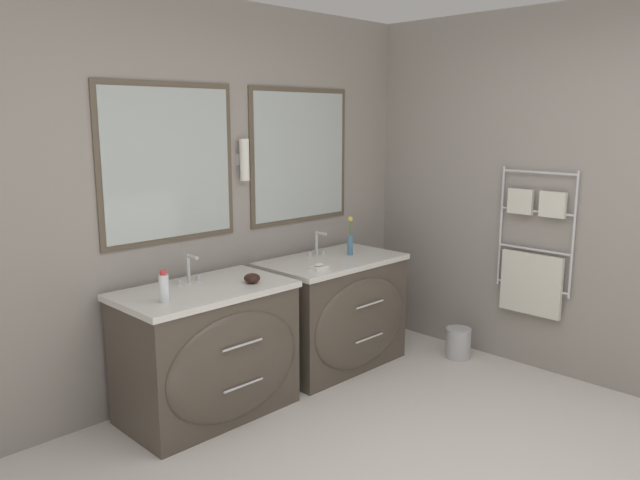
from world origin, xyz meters
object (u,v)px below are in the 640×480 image
Objects in this scene: waste_bin at (458,342)px; toiletry_bottle at (164,288)px; vanity_left at (210,352)px; amenity_bowl at (252,278)px; vanity_right at (336,312)px; flower_vase at (350,241)px.

toiletry_bottle is at bearing 167.18° from waste_bin.
amenity_bowl is at bearing -17.27° from vanity_left.
flower_vase is (0.19, 0.03, 0.51)m from vanity_right.
vanity_right is 0.96m from amenity_bowl.
waste_bin is (1.91, -0.57, -0.29)m from vanity_left.
vanity_left and vanity_right have the same top height.
flower_vase reaches higher than toiletry_bottle.
toiletry_bottle is at bearing -176.78° from flower_vase.
toiletry_bottle is (-1.46, -0.06, 0.49)m from vanity_right.
flower_vase is (1.04, 0.12, 0.08)m from amenity_bowl.
toiletry_bottle reaches higher than amenity_bowl.
flower_vase reaches higher than amenity_bowl.
vanity_left is at bearing 10.55° from toiletry_bottle.
amenity_bowl is at bearing 163.37° from waste_bin.
amenity_bowl is at bearing -2.13° from toiletry_bottle.
amenity_bowl is at bearing -174.30° from vanity_right.
flower_vase reaches higher than vanity_right.
vanity_right is 3.61× the size of flower_vase.
amenity_bowl reaches higher than waste_bin.
vanity_right is 1.01m from waste_bin.
vanity_left is 5.82× the size of toiletry_bottle.
vanity_right is (1.13, 0.00, 0.00)m from vanity_left.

